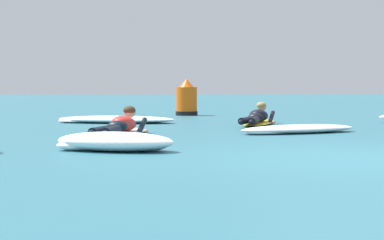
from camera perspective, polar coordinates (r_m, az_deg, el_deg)
ground_plane at (r=18.24m, az=4.04°, el=0.09°), size 120.00×120.00×0.00m
surfer_near at (r=11.93m, az=-5.73°, el=-0.61°), size 0.98×2.53×0.54m
surfer_far at (r=15.31m, az=5.30°, el=0.10°), size 1.21×2.57×0.54m
whitewater_front at (r=12.77m, az=8.60°, el=-0.73°), size 2.47×1.63×0.15m
whitewater_mid_left at (r=16.28m, az=-6.14°, el=0.04°), size 2.95×1.79×0.16m
whitewater_mid_right at (r=9.13m, az=-6.22°, el=-1.78°), size 1.75×1.28×0.25m
channel_marker_buoy at (r=20.49m, az=-0.44°, el=1.56°), size 0.64×0.64×1.06m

